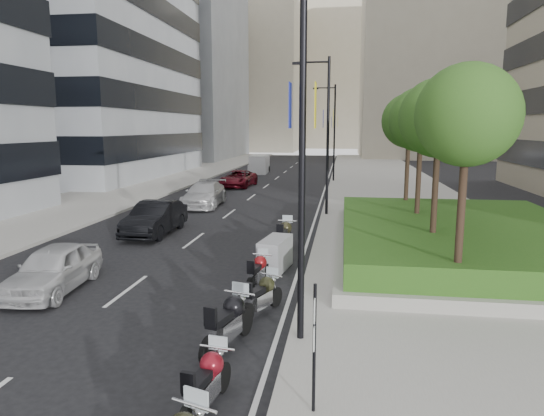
% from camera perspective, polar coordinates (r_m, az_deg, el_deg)
% --- Properties ---
extents(ground, '(160.00, 160.00, 0.00)m').
position_cam_1_polar(ground, '(12.33, -18.26, -15.59)').
color(ground, black).
rests_on(ground, ground).
extents(sidewalk_right, '(10.00, 100.00, 0.15)m').
position_cam_1_polar(sidewalk_right, '(40.41, 13.72, 2.03)').
color(sidewalk_right, '#9E9B93').
rests_on(sidewalk_right, ground).
extents(sidewalk_left, '(8.00, 100.00, 0.15)m').
position_cam_1_polar(sidewalk_left, '(43.77, -14.84, 2.54)').
color(sidewalk_left, '#9E9B93').
rests_on(sidewalk_left, ground).
extents(lane_edge, '(0.12, 100.00, 0.01)m').
position_cam_1_polar(lane_edge, '(40.27, 6.18, 2.12)').
color(lane_edge, silver).
rests_on(lane_edge, ground).
extents(lane_centre, '(0.12, 100.00, 0.01)m').
position_cam_1_polar(lane_centre, '(40.80, -1.14, 2.27)').
color(lane_centre, silver).
rests_on(lane_centre, ground).
extents(building_grey_far, '(22.00, 26.00, 30.00)m').
position_cam_1_polar(building_grey_far, '(85.67, -12.06, 15.90)').
color(building_grey_far, gray).
rests_on(building_grey_far, ground).
extents(building_cream_right, '(28.00, 24.00, 36.00)m').
position_cam_1_polar(building_cream_right, '(92.37, 19.69, 16.96)').
color(building_cream_right, '#B7AD93').
rests_on(building_cream_right, ground).
extents(building_cream_left, '(26.00, 24.00, 34.00)m').
position_cam_1_polar(building_cream_left, '(112.97, -3.62, 15.50)').
color(building_cream_left, '#B7AD93').
rests_on(building_cream_left, ground).
extents(building_cream_centre, '(30.00, 24.00, 38.00)m').
position_cam_1_polar(building_cream_centre, '(130.70, 7.22, 15.51)').
color(building_cream_centre, '#B7AD93').
rests_on(building_cream_centre, ground).
extents(planter, '(10.00, 14.00, 0.40)m').
position_cam_1_polar(planter, '(21.03, 21.36, -4.31)').
color(planter, '#A19F96').
rests_on(planter, sidewalk_right).
extents(hedge, '(9.40, 13.40, 0.80)m').
position_cam_1_polar(hedge, '(20.90, 21.45, -2.71)').
color(hedge, '#184614').
rests_on(hedge, planter).
extents(tree_0, '(2.80, 2.80, 6.30)m').
position_cam_1_polar(tree_0, '(14.30, 21.99, 10.01)').
color(tree_0, '#332319').
rests_on(tree_0, planter).
extents(tree_1, '(2.80, 2.80, 6.30)m').
position_cam_1_polar(tree_1, '(18.22, 19.06, 9.91)').
color(tree_1, '#332319').
rests_on(tree_1, planter).
extents(tree_2, '(2.80, 2.80, 6.30)m').
position_cam_1_polar(tree_2, '(22.16, 17.17, 9.84)').
color(tree_2, '#332319').
rests_on(tree_2, planter).
extents(tree_3, '(2.80, 2.80, 6.30)m').
position_cam_1_polar(tree_3, '(26.12, 15.85, 9.79)').
color(tree_3, '#332319').
rests_on(tree_3, planter).
extents(lamp_post_0, '(2.34, 0.45, 9.00)m').
position_cam_1_polar(lamp_post_0, '(10.97, 2.78, 9.16)').
color(lamp_post_0, black).
rests_on(lamp_post_0, ground).
extents(lamp_post_1, '(2.34, 0.45, 9.00)m').
position_cam_1_polar(lamp_post_1, '(27.94, 6.28, 9.30)').
color(lamp_post_1, black).
rests_on(lamp_post_1, ground).
extents(lamp_post_2, '(2.34, 0.45, 9.00)m').
position_cam_1_polar(lamp_post_2, '(45.93, 7.16, 9.34)').
color(lamp_post_2, black).
rests_on(lamp_post_2, ground).
extents(parking_sign, '(0.06, 0.32, 2.50)m').
position_cam_1_polar(parking_sign, '(8.74, 5.01, -15.39)').
color(parking_sign, black).
rests_on(parking_sign, ground).
extents(motorcycle_1, '(0.70, 2.08, 1.04)m').
position_cam_1_polar(motorcycle_1, '(9.39, -7.67, -19.71)').
color(motorcycle_1, black).
rests_on(motorcycle_1, ground).
extents(motorcycle_2, '(0.92, 2.37, 1.20)m').
position_cam_1_polar(motorcycle_2, '(11.62, -5.09, -13.24)').
color(motorcycle_2, black).
rests_on(motorcycle_2, ground).
extents(motorcycle_3, '(0.98, 1.96, 1.03)m').
position_cam_1_polar(motorcycle_3, '(13.55, -1.12, -10.24)').
color(motorcycle_3, black).
rests_on(motorcycle_3, ground).
extents(motorcycle_4, '(0.67, 2.01, 1.01)m').
position_cam_1_polar(motorcycle_4, '(15.72, -1.65, -7.49)').
color(motorcycle_4, black).
rests_on(motorcycle_4, ground).
extents(motorcycle_5, '(1.09, 2.06, 1.19)m').
position_cam_1_polar(motorcycle_5, '(17.53, 0.38, -5.50)').
color(motorcycle_5, black).
rests_on(motorcycle_5, ground).
extents(motorcycle_6, '(0.80, 2.40, 1.20)m').
position_cam_1_polar(motorcycle_6, '(20.33, 1.47, -3.27)').
color(motorcycle_6, black).
rests_on(motorcycle_6, ground).
extents(car_a, '(2.07, 4.40, 1.45)m').
position_cam_1_polar(car_a, '(16.87, -24.31, -6.49)').
color(car_a, silver).
rests_on(car_a, ground).
extents(car_b, '(1.72, 4.82, 1.58)m').
position_cam_1_polar(car_b, '(24.03, -13.61, -1.17)').
color(car_b, black).
rests_on(car_b, ground).
extents(car_c, '(2.47, 5.54, 1.58)m').
position_cam_1_polar(car_c, '(32.03, -7.96, 1.61)').
color(car_c, silver).
rests_on(car_c, ground).
extents(car_d, '(2.74, 5.29, 1.42)m').
position_cam_1_polar(car_d, '(42.23, -3.99, 3.46)').
color(car_d, maroon).
rests_on(car_d, ground).
extents(delivery_van, '(2.08, 4.91, 2.02)m').
position_cam_1_polar(delivery_van, '(54.80, -1.51, 5.10)').
color(delivery_van, silver).
rests_on(delivery_van, ground).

